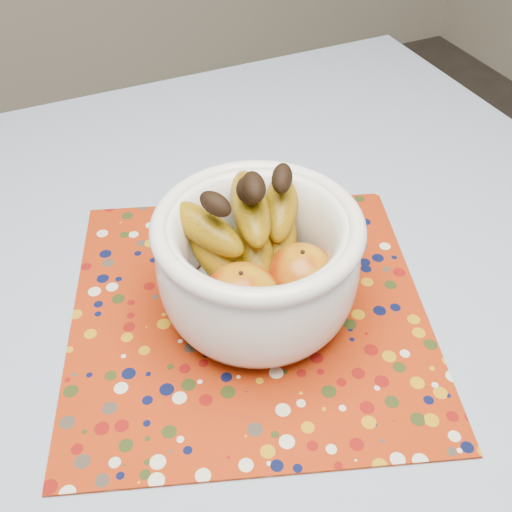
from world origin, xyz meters
The scene contains 4 objects.
table centered at (0.00, 0.00, 0.67)m, with size 1.20×1.20×0.75m.
tablecloth centered at (0.00, 0.00, 0.76)m, with size 1.32×1.32×0.01m, color slate.
placemat centered at (0.04, 0.03, 0.76)m, with size 0.43×0.43×0.00m, color #922408.
fruit_bowl centered at (0.06, 0.04, 0.85)m, with size 0.25×0.24×0.19m.
Camera 1 is at (-0.15, -0.42, 1.32)m, focal length 42.00 mm.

